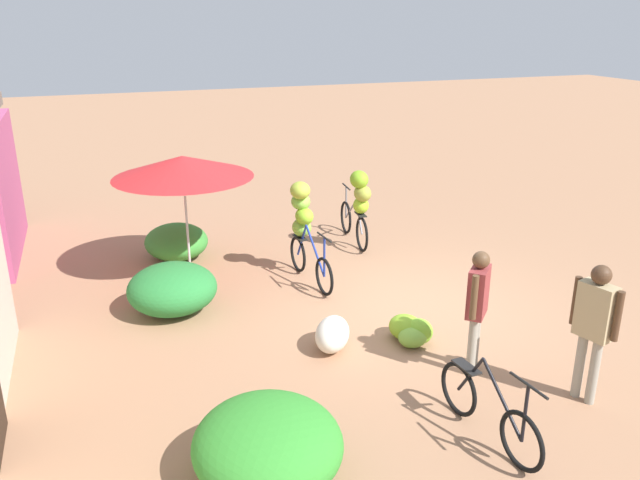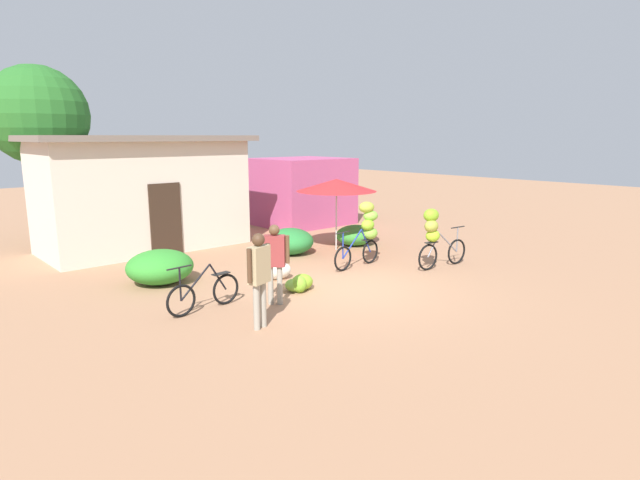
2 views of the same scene
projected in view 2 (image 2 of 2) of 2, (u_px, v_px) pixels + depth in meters
ground_plane at (347, 287)px, 11.29m from camera, size 60.00×60.00×0.00m
building_low at (143, 192)px, 15.00m from camera, size 6.03×3.23×3.27m
shop_pink at (302, 191)px, 19.29m from camera, size 3.20×2.80×2.45m
tree_behind_building at (38, 116)px, 14.76m from camera, size 2.81×2.81×5.24m
hedge_bush_front_left at (160, 267)px, 11.55m from camera, size 1.48×1.43×0.76m
hedge_bush_front_right at (290, 241)px, 14.44m from camera, size 1.30×1.32×0.73m
hedge_bush_mid at (356, 235)px, 15.65m from camera, size 1.26×1.13×0.61m
market_umbrella at (337, 185)px, 14.68m from camera, size 2.28×2.28×2.06m
bicycle_leftmost at (204, 293)px, 9.75m from camera, size 1.61×0.22×0.95m
bicycle_near_pile at (366, 228)px, 13.08m from camera, size 1.70×0.44×1.63m
bicycle_center_loaded at (435, 233)px, 12.71m from camera, size 1.73×0.44×1.52m
banana_pile_on_ground at (299, 283)px, 11.01m from camera, size 0.76×0.64×0.36m
produce_sack at (276, 270)px, 11.90m from camera, size 0.83×0.75×0.44m
person_vendor at (275, 256)px, 9.99m from camera, size 0.44×0.43×1.59m
person_bystander at (259, 271)px, 8.71m from camera, size 0.56×0.30×1.67m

